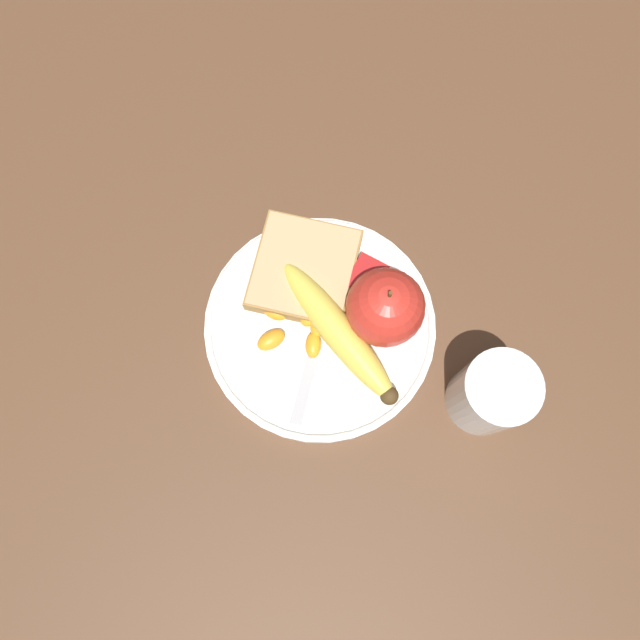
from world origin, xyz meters
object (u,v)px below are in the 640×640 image
apple (385,308)px  banana (338,332)px  jam_packet (366,278)px  juice_glass (491,394)px  bread_slice (304,270)px  plate (320,326)px  fork (322,322)px

apple → banana: (-0.04, 0.03, -0.02)m
banana → jam_packet: banana is taller
juice_glass → jam_packet: bearing=72.0°
bread_slice → plate: bearing=-134.6°
banana → fork: banana is taller
juice_glass → apple: bearing=78.9°
juice_glass → jam_packet: juice_glass is taller
juice_glass → jam_packet: 0.17m
apple → bread_slice: apple is taller
plate → apple: (0.04, -0.05, 0.04)m
juice_glass → apple: size_ratio=1.04×
banana → fork: (0.00, 0.02, -0.02)m
jam_packet → plate: bearing=163.7°
plate → bread_slice: size_ratio=1.82×
apple → banana: 0.05m
plate → bread_slice: 0.06m
plate → juice_glass: 0.19m
bread_slice → fork: 0.06m
bread_slice → fork: (-0.04, -0.04, -0.01)m
apple → jam_packet: size_ratio=2.18×
juice_glass → bread_slice: size_ratio=0.69×
plate → banana: banana is taller
apple → fork: bearing=123.4°
juice_glass → banana: 0.16m
bread_slice → jam_packet: 0.07m
plate → apple: apple is taller
plate → apple: bearing=-54.3°
fork → banana: bearing=-117.9°
jam_packet → banana: bearing=-177.4°
banana → juice_glass: bearing=-85.1°
plate → banana: size_ratio=1.35×
plate → juice_glass: bearing=-86.1°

